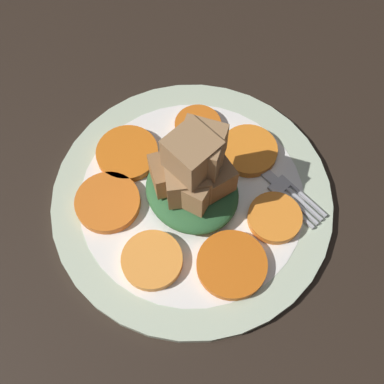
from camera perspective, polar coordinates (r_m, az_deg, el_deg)
table_slab at (r=54.21cm, az=-0.00°, el=-1.45°), size 120.00×120.00×2.00cm
plate at (r=52.83cm, az=-0.00°, el=-0.76°), size 30.66×30.66×1.05cm
carrot_slice_0 at (r=54.76cm, az=-7.67°, el=4.56°), size 6.98×6.98×1.01cm
carrot_slice_1 at (r=52.21cm, az=-9.95°, el=-1.22°), size 6.99×6.99×1.01cm
carrot_slice_2 at (r=49.22cm, az=-4.76°, el=-8.05°), size 6.24×6.24×1.01cm
carrot_slice_3 at (r=49.07cm, az=4.74°, el=-8.57°), size 7.15×7.15×1.01cm
carrot_slice_4 at (r=51.43cm, az=9.76°, el=-3.03°), size 5.71×5.71×1.01cm
carrot_slice_5 at (r=54.89cm, az=6.60°, el=5.02°), size 6.47×6.47×1.01cm
carrot_slice_6 at (r=56.25cm, az=0.71°, el=7.83°), size 5.40×5.40×1.01cm
center_pile at (r=48.55cm, az=0.00°, el=1.62°), size 10.51×9.46×11.06cm
fork at (r=54.30cm, az=7.83°, el=3.04°), size 19.28×2.49×0.40cm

